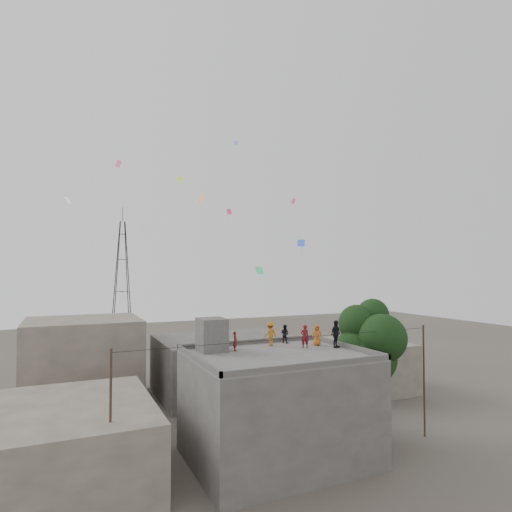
{
  "coord_description": "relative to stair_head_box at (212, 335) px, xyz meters",
  "views": [
    {
      "loc": [
        -11.62,
        -22.61,
        11.03
      ],
      "look_at": [
        0.13,
        3.33,
        12.02
      ],
      "focal_mm": 30.0,
      "sensor_mm": 36.0,
      "label": 1
    }
  ],
  "objects": [
    {
      "name": "person_dark_child",
      "position": [
        5.49,
        0.73,
        -0.38
      ],
      "size": [
        0.72,
        0.76,
        1.24
      ],
      "primitive_type": "imported",
      "rotation": [
        0.0,
        0.0,
        2.13
      ],
      "color": "black",
      "rests_on": "main_building"
    },
    {
      "name": "ground",
      "position": [
        3.2,
        -2.6,
        -7.1
      ],
      "size": [
        140.0,
        140.0,
        0.0
      ],
      "primitive_type": "plane",
      "color": "#4A453D",
      "rests_on": "ground"
    },
    {
      "name": "parapet",
      "position": [
        3.2,
        -2.6,
        -0.85
      ],
      "size": [
        10.0,
        8.0,
        0.3
      ],
      "color": "#4A4845",
      "rests_on": "main_building"
    },
    {
      "name": "stair_head_box",
      "position": [
        0.0,
        0.0,
        0.0
      ],
      "size": [
        1.6,
        1.8,
        2.0
      ],
      "primitive_type": "cube",
      "color": "#4A4845",
      "rests_on": "main_building"
    },
    {
      "name": "person_orange_child",
      "position": [
        6.95,
        -1.03,
        -0.32
      ],
      "size": [
        0.77,
        0.64,
        1.35
      ],
      "primitive_type": "imported",
      "rotation": [
        0.0,
        0.0,
        -0.38
      ],
      "color": "#CC5F17",
      "rests_on": "main_building"
    },
    {
      "name": "main_building",
      "position": [
        3.2,
        -2.6,
        -4.05
      ],
      "size": [
        10.0,
        8.0,
        6.1
      ],
      "color": "#4A4845",
      "rests_on": "ground"
    },
    {
      "name": "transmission_tower",
      "position": [
        -0.8,
        37.4,
        1.97
      ],
      "size": [
        2.97,
        2.97,
        20.01
      ],
      "color": "black",
      "rests_on": "ground"
    },
    {
      "name": "kites",
      "position": [
        1.67,
        4.9,
        8.95
      ],
      "size": [
        19.15,
        14.38,
        12.37
      ],
      "color": "orange",
      "rests_on": "ground"
    },
    {
      "name": "utility_line",
      "position": [
        3.7,
        -3.85,
        -3.27
      ],
      "size": [
        20.12,
        0.62,
        7.4
      ],
      "color": "black",
      "rests_on": "ground"
    },
    {
      "name": "person_orange_adult",
      "position": [
        4.1,
        0.18,
        -0.22
      ],
      "size": [
        1.12,
        0.8,
        1.56
      ],
      "primitive_type": "imported",
      "rotation": [
        0.0,
        0.0,
        -2.91
      ],
      "color": "#B76514",
      "rests_on": "main_building"
    },
    {
      "name": "person_red_child",
      "position": [
        1.32,
        -0.61,
        -0.41
      ],
      "size": [
        0.45,
        0.51,
        1.18
      ],
      "primitive_type": "imported",
      "rotation": [
        0.0,
        0.0,
        1.11
      ],
      "color": "maroon",
      "rests_on": "main_building"
    },
    {
      "name": "person_red_adult",
      "position": [
        5.74,
        -1.49,
        -0.27
      ],
      "size": [
        0.61,
        0.49,
        1.47
      ],
      "primitive_type": "imported",
      "rotation": [
        0.0,
        0.0,
        2.86
      ],
      "color": "maroon",
      "rests_on": "main_building"
    },
    {
      "name": "person_dark_adult",
      "position": [
        7.6,
        -2.23,
        -0.12
      ],
      "size": [
        1.11,
        0.84,
        1.75
      ],
      "primitive_type": "imported",
      "rotation": [
        0.0,
        0.0,
        0.45
      ],
      "color": "black",
      "rests_on": "main_building"
    },
    {
      "name": "neighbor_east",
      "position": [
        17.2,
        7.4,
        -4.9
      ],
      "size": [
        7.0,
        8.0,
        4.4
      ],
      "primitive_type": "cube",
      "color": "#60594C",
      "rests_on": "ground"
    },
    {
      "name": "tree",
      "position": [
        10.57,
        -2.0,
        -1.0
      ],
      "size": [
        4.9,
        4.6,
        9.1
      ],
      "color": "black",
      "rests_on": "ground"
    },
    {
      "name": "neighbor_northwest",
      "position": [
        -6.8,
        13.4,
        -3.6
      ],
      "size": [
        9.0,
        8.0,
        7.0
      ],
      "primitive_type": "cube",
      "color": "#60594C",
      "rests_on": "ground"
    },
    {
      "name": "neighbor_west",
      "position": [
        -7.8,
        -0.6,
        -5.1
      ],
      "size": [
        8.0,
        10.0,
        4.0
      ],
      "primitive_type": "cube",
      "color": "#60594C",
      "rests_on": "ground"
    },
    {
      "name": "neighbor_north",
      "position": [
        5.2,
        11.4,
        -4.6
      ],
      "size": [
        12.0,
        9.0,
        5.0
      ],
      "primitive_type": "cube",
      "color": "#4A4845",
      "rests_on": "ground"
    }
  ]
}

